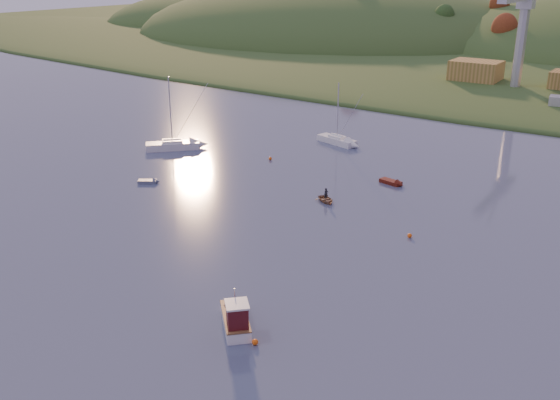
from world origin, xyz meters
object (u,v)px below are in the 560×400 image
Objects in this scene: fishing_boat at (235,314)px; red_tender at (395,183)px; grey_dinghy at (152,181)px; sailboat_far at (337,140)px; canoe at (326,200)px; sailboat_near at (173,145)px.

red_tender is (-3.86, 39.91, -0.64)m from fishing_boat.
sailboat_far is at bearing 36.09° from grey_dinghy.
canoe is at bearing -17.50° from grey_dinghy.
fishing_boat is 54.25m from sailboat_near.
grey_dinghy is at bearing 10.48° from fishing_boat.
fishing_boat is at bearing -133.07° from canoe.
red_tender is (37.21, 4.46, -0.50)m from sailboat_near.
sailboat_far reaches higher than grey_dinghy.
sailboat_far is at bearing -24.16° from fishing_boat.
sailboat_near is 3.09× the size of red_tender.
canoe is 0.99× the size of grey_dinghy.
sailboat_far is 2.67× the size of red_tender.
canoe is 0.79× the size of red_tender.
sailboat_far is at bearing -4.62° from sailboat_near.
grey_dinghy is at bearing -102.78° from sailboat_near.
red_tender is at bearing -39.70° from sailboat_near.
red_tender is at bearing 8.85° from canoe.
fishing_boat is 30.16m from canoe.
sailboat_near is 3.93× the size of canoe.
sailboat_far reaches higher than red_tender.
fishing_boat is at bearing -54.02° from sailboat_far.
sailboat_near is at bearing -123.29° from sailboat_far.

